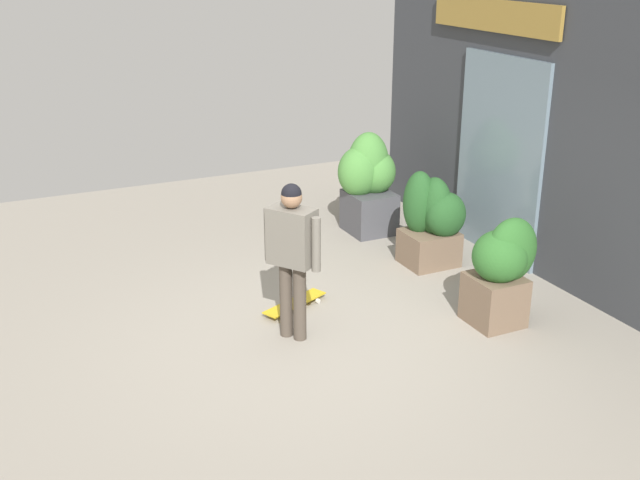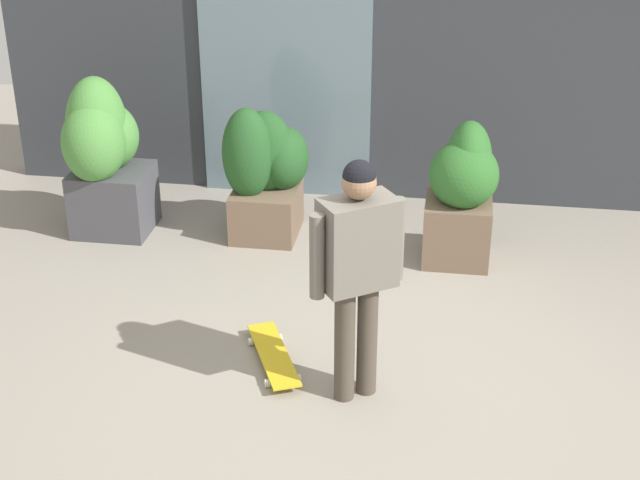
{
  "view_description": "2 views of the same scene",
  "coord_description": "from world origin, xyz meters",
  "px_view_note": "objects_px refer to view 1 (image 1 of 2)",
  "views": [
    {
      "loc": [
        6.27,
        -2.93,
        3.69
      ],
      "look_at": [
        -0.39,
        0.21,
        0.87
      ],
      "focal_mm": 43.23,
      "sensor_mm": 36.0,
      "label": 1
    },
    {
      "loc": [
        0.42,
        -5.2,
        3.53
      ],
      "look_at": [
        -0.39,
        0.21,
        0.87
      ],
      "focal_mm": 52.46,
      "sensor_mm": 36.0,
      "label": 2
    }
  ],
  "objects_px": {
    "skateboard": "(295,303)",
    "planter_box_mid": "(502,268)",
    "planter_box_right": "(432,219)",
    "planter_box_left": "(368,179)",
    "skateboarder": "(292,246)"
  },
  "relations": [
    {
      "from": "planter_box_left",
      "to": "planter_box_right",
      "type": "distance_m",
      "value": 1.4
    },
    {
      "from": "skateboarder",
      "to": "planter_box_mid",
      "type": "height_order",
      "value": "skateboarder"
    },
    {
      "from": "skateboard",
      "to": "planter_box_right",
      "type": "bearing_deg",
      "value": -11.41
    },
    {
      "from": "planter_box_right",
      "to": "planter_box_mid",
      "type": "distance_m",
      "value": 1.69
    },
    {
      "from": "planter_box_right",
      "to": "planter_box_mid",
      "type": "relative_size",
      "value": 1.01
    },
    {
      "from": "planter_box_right",
      "to": "planter_box_mid",
      "type": "height_order",
      "value": "planter_box_right"
    },
    {
      "from": "skateboard",
      "to": "planter_box_mid",
      "type": "xyz_separation_m",
      "value": [
        1.21,
        1.78,
        0.56
      ]
    },
    {
      "from": "skateboarder",
      "to": "skateboard",
      "type": "relative_size",
      "value": 1.94
    },
    {
      "from": "skateboard",
      "to": "planter_box_left",
      "type": "height_order",
      "value": "planter_box_left"
    },
    {
      "from": "skateboard",
      "to": "planter_box_right",
      "type": "distance_m",
      "value": 2.14
    },
    {
      "from": "skateboard",
      "to": "planter_box_right",
      "type": "height_order",
      "value": "planter_box_right"
    },
    {
      "from": "planter_box_left",
      "to": "planter_box_right",
      "type": "height_order",
      "value": "planter_box_left"
    },
    {
      "from": "planter_box_left",
      "to": "planter_box_right",
      "type": "relative_size",
      "value": 1.18
    },
    {
      "from": "planter_box_right",
      "to": "skateboarder",
      "type": "bearing_deg",
      "value": -65.48
    },
    {
      "from": "skateboarder",
      "to": "planter_box_right",
      "type": "height_order",
      "value": "skateboarder"
    }
  ]
}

